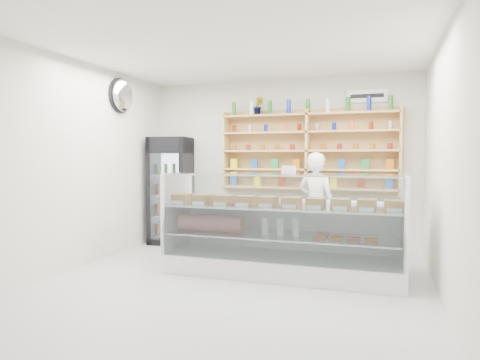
% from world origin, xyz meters
% --- Properties ---
extents(room, '(5.00, 5.00, 5.00)m').
position_xyz_m(room, '(0.00, 0.00, 1.40)').
color(room, '#A9A9AE').
rests_on(room, ground).
extents(display_counter, '(2.97, 0.89, 1.29)m').
position_xyz_m(display_counter, '(0.45, 0.74, 0.36)').
color(display_counter, white).
rests_on(display_counter, floor).
extents(shop_worker, '(0.66, 0.54, 1.57)m').
position_xyz_m(shop_worker, '(0.71, 1.88, 0.79)').
color(shop_worker, white).
rests_on(shop_worker, floor).
extents(drinks_cooler, '(0.75, 0.73, 1.84)m').
position_xyz_m(drinks_cooler, '(-1.85, 2.13, 0.92)').
color(drinks_cooler, black).
rests_on(drinks_cooler, floor).
extents(wall_shelving, '(2.84, 0.28, 1.33)m').
position_xyz_m(wall_shelving, '(0.50, 2.34, 1.59)').
color(wall_shelving, tan).
rests_on(wall_shelving, back_wall).
extents(potted_plant, '(0.18, 0.15, 0.29)m').
position_xyz_m(potted_plant, '(-0.32, 2.34, 2.34)').
color(potted_plant, '#1E6626').
rests_on(potted_plant, wall_shelving).
extents(security_mirror, '(0.15, 0.50, 0.50)m').
position_xyz_m(security_mirror, '(-2.17, 1.20, 2.45)').
color(security_mirror, silver).
rests_on(security_mirror, left_wall).
extents(wall_sign, '(0.62, 0.03, 0.20)m').
position_xyz_m(wall_sign, '(1.40, 2.47, 2.45)').
color(wall_sign, white).
rests_on(wall_sign, back_wall).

